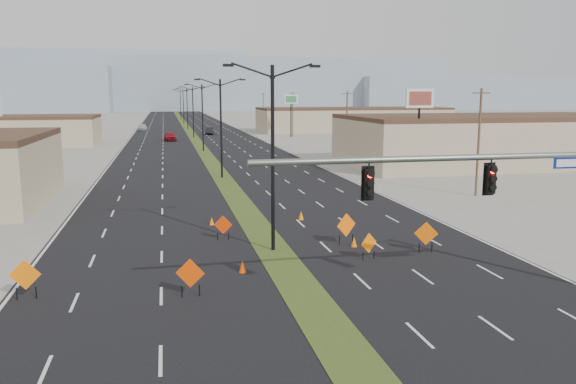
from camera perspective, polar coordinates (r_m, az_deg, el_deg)
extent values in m
plane|color=gray|center=(20.11, 5.17, -15.08)|extent=(600.00, 600.00, 0.00)
cube|color=black|center=(117.80, -9.65, 5.60)|extent=(25.00, 400.00, 0.02)
cube|color=#324719|center=(117.80, -9.65, 5.60)|extent=(2.00, 400.00, 0.04)
cube|color=tan|center=(105.89, -26.90, 5.44)|extent=(30.00, 14.00, 4.50)
cube|color=tan|center=(74.09, 20.07, 4.84)|extent=(36.00, 18.00, 5.50)
cube|color=tan|center=(134.74, 6.59, 7.26)|extent=(44.00, 16.00, 5.00)
cube|color=#8899A9|center=(320.66, -4.25, 10.82)|extent=(220.00, 50.00, 28.00)
cube|color=#8899A9|center=(359.05, 19.04, 9.42)|extent=(160.00, 50.00, 18.00)
cube|color=#8899A9|center=(338.32, -16.79, 10.73)|extent=(140.00, 50.00, 32.00)
cylinder|color=slate|center=(22.29, 16.72, 3.35)|extent=(16.00, 0.24, 0.24)
cube|color=navy|center=(25.24, 27.10, 2.67)|extent=(1.90, 0.04, 0.45)
cube|color=black|center=(20.94, 8.19, 0.84)|extent=(0.50, 0.28, 1.30)
sphere|color=#FF0C05|center=(20.74, 8.37, 1.73)|extent=(0.22, 0.22, 0.22)
cube|color=black|center=(23.16, 19.86, 1.21)|extent=(0.50, 0.28, 1.30)
sphere|color=#FF0C05|center=(22.98, 20.12, 2.02)|extent=(0.22, 0.22, 0.22)
cylinder|color=black|center=(30.09, -1.56, 3.24)|extent=(0.20, 0.20, 10.00)
cube|color=black|center=(29.58, -6.10, 12.68)|extent=(0.55, 0.24, 0.14)
cube|color=black|center=(30.44, 2.76, 12.64)|extent=(0.55, 0.24, 0.14)
cylinder|color=black|center=(57.73, -6.82, 6.35)|extent=(0.20, 0.20, 10.00)
cube|color=black|center=(57.47, -9.24, 11.22)|extent=(0.55, 0.24, 0.14)
cube|color=black|center=(57.92, -4.61, 11.30)|extent=(0.55, 0.24, 0.14)
cylinder|color=black|center=(85.61, -8.67, 7.43)|extent=(0.20, 0.20, 10.00)
cube|color=black|center=(85.43, -10.33, 10.70)|extent=(0.55, 0.24, 0.14)
cube|color=black|center=(85.73, -7.20, 10.78)|extent=(0.55, 0.24, 0.14)
cylinder|color=black|center=(113.55, -9.62, 7.98)|extent=(0.20, 0.20, 10.00)
cube|color=black|center=(113.42, -10.87, 10.44)|extent=(0.55, 0.24, 0.14)
cube|color=black|center=(113.64, -8.51, 10.50)|extent=(0.55, 0.24, 0.14)
cylinder|color=black|center=(141.51, -10.19, 8.31)|extent=(0.20, 0.20, 10.00)
cube|color=black|center=(141.40, -11.20, 10.28)|extent=(0.55, 0.24, 0.14)
cube|color=black|center=(141.59, -9.31, 10.34)|extent=(0.55, 0.24, 0.14)
cylinder|color=black|center=(169.49, -10.58, 8.53)|extent=(0.20, 0.20, 10.00)
cube|color=black|center=(169.40, -11.42, 10.17)|extent=(0.55, 0.24, 0.14)
cube|color=black|center=(169.55, -9.84, 10.22)|extent=(0.55, 0.24, 0.14)
cylinder|color=black|center=(197.47, -10.86, 8.68)|extent=(0.20, 0.20, 10.00)
cube|color=black|center=(197.39, -11.58, 10.10)|extent=(0.55, 0.24, 0.14)
cube|color=black|center=(197.52, -10.23, 10.14)|extent=(0.55, 0.24, 0.14)
cylinder|color=#4C3823|center=(49.65, 18.79, 4.76)|extent=(0.20, 0.20, 9.00)
cube|color=#4C3823|center=(49.49, 19.06, 9.49)|extent=(1.60, 0.10, 0.10)
cylinder|color=#4C3823|center=(81.58, 5.99, 7.02)|extent=(0.20, 0.20, 9.00)
cube|color=#4C3823|center=(81.48, 6.04, 9.90)|extent=(1.60, 0.10, 0.10)
cylinder|color=#4C3823|center=(115.30, 0.48, 7.89)|extent=(0.20, 0.20, 9.00)
cube|color=#4C3823|center=(115.24, 0.48, 9.93)|extent=(1.60, 0.10, 0.10)
cylinder|color=#4C3823|center=(149.62, -2.53, 8.33)|extent=(0.20, 0.20, 9.00)
cube|color=#4C3823|center=(149.56, -2.54, 9.90)|extent=(1.60, 0.10, 0.10)
imported|color=maroon|center=(106.95, -11.90, 5.55)|extent=(2.46, 5.02, 1.65)
imported|color=black|center=(122.75, -7.97, 6.17)|extent=(2.18, 4.82, 1.53)
imported|color=#B2B7BD|center=(139.92, -14.58, 6.38)|extent=(2.11, 5.08, 1.47)
cube|color=orange|center=(25.97, -25.16, -7.62)|extent=(1.30, 0.17, 1.30)
cylinder|color=black|center=(26.30, -25.85, -9.31)|extent=(0.05, 0.05, 0.54)
cylinder|color=black|center=(26.13, -24.21, -9.31)|extent=(0.05, 0.05, 0.54)
cube|color=#DE3F04|center=(24.23, -9.91, -8.13)|extent=(1.20, 0.45, 1.26)
cylinder|color=black|center=(24.47, -10.73, -9.91)|extent=(0.05, 0.05, 0.52)
cylinder|color=black|center=(24.49, -8.99, -9.84)|extent=(0.05, 0.05, 0.52)
cube|color=red|center=(33.23, -6.62, -3.33)|extent=(1.05, 0.44, 1.11)
cylinder|color=black|center=(33.37, -7.15, -4.51)|extent=(0.05, 0.05, 0.46)
cylinder|color=black|center=(33.43, -6.04, -4.46)|extent=(0.05, 0.05, 0.46)
cube|color=#FF6605|center=(32.20, 5.95, -3.35)|extent=(1.27, 0.57, 1.36)
cylinder|color=black|center=(32.28, 5.25, -4.86)|extent=(0.05, 0.05, 0.57)
cylinder|color=black|center=(32.53, 6.59, -4.77)|extent=(0.05, 0.05, 0.57)
cube|color=orange|center=(29.48, 8.21, -5.15)|extent=(0.99, 0.47, 1.06)
cylinder|color=black|center=(29.55, 7.62, -6.43)|extent=(0.05, 0.05, 0.44)
cylinder|color=black|center=(29.76, 8.74, -6.34)|extent=(0.05, 0.05, 0.44)
cube|color=#E35704|center=(31.29, 13.85, -4.11)|extent=(1.23, 0.44, 1.28)
cylinder|color=black|center=(31.33, 13.18, -5.57)|extent=(0.05, 0.05, 0.53)
cylinder|color=black|center=(31.66, 14.40, -5.47)|extent=(0.05, 0.05, 0.53)
cone|color=#D94004|center=(27.28, -4.64, -7.58)|extent=(0.42, 0.42, 0.60)
cone|color=orange|center=(31.90, 6.73, -5.06)|extent=(0.37, 0.37, 0.58)
cone|color=orange|center=(38.42, 1.34, -2.41)|extent=(0.46, 0.46, 0.60)
cone|color=#FC6605|center=(37.22, -7.76, -2.95)|extent=(0.42, 0.42, 0.54)
cylinder|color=black|center=(60.59, 13.07, 5.15)|extent=(0.24, 0.24, 7.51)
cube|color=white|center=(60.40, 13.23, 9.26)|extent=(2.98, 0.55, 1.98)
cube|color=brown|center=(60.22, 13.31, 9.25)|extent=(2.37, 0.21, 1.38)
cylinder|color=black|center=(114.60, 0.30, 7.38)|extent=(0.24, 0.24, 7.02)
cube|color=white|center=(114.50, 0.30, 9.41)|extent=(2.78, 0.45, 1.85)
cube|color=#348447|center=(114.30, 0.32, 9.41)|extent=(2.22, 0.13, 1.29)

